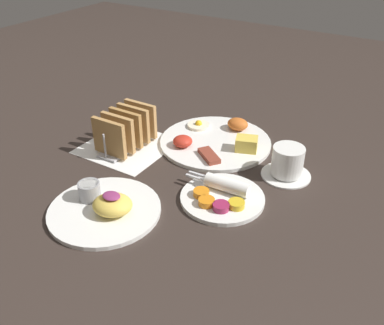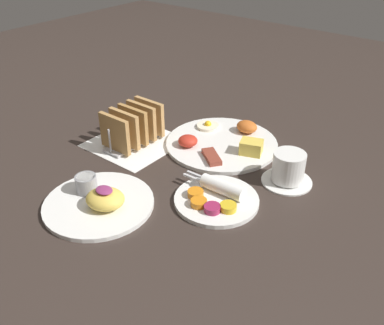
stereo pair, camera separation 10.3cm
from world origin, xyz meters
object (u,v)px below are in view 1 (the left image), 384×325
plate_condiments (222,196)px  coffee_cup (287,163)px  plate_breakfast (217,140)px  plate_foreground (106,207)px  toast_rack (126,129)px

plate_condiments → coffee_cup: (0.08, 0.17, 0.03)m
plate_breakfast → plate_condiments: 0.26m
plate_breakfast → plate_foreground: 0.39m
toast_rack → coffee_cup: 0.43m
plate_breakfast → plate_foreground: size_ratio=1.26×
coffee_cup → plate_condiments: bearing=-116.9°
plate_condiments → plate_foreground: 0.26m
toast_rack → coffee_cup: (0.42, 0.09, -0.02)m
plate_breakfast → plate_condiments: plate_breakfast is taller
plate_foreground → coffee_cup: size_ratio=2.01×
coffee_cup → toast_rack: bearing=-168.0°
plate_breakfast → toast_rack: size_ratio=1.69×
plate_breakfast → plate_condiments: bearing=-58.2°
toast_rack → coffee_cup: size_ratio=1.50×
plate_breakfast → plate_foreground: bearing=-97.9°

